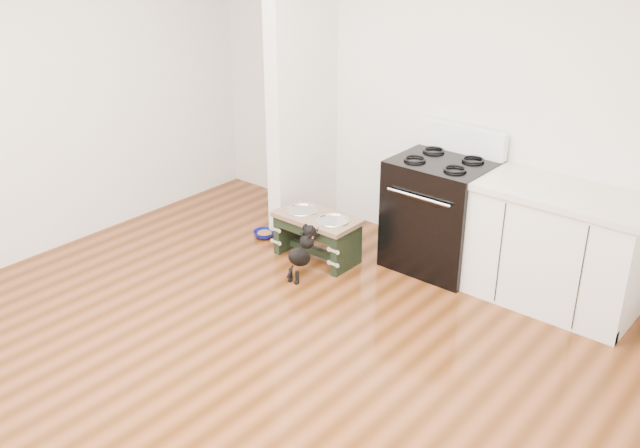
{
  "coord_description": "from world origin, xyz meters",
  "views": [
    {
      "loc": [
        2.89,
        -2.55,
        2.8
      ],
      "look_at": [
        -0.27,
        1.26,
        0.54
      ],
      "focal_mm": 40.0,
      "sensor_mm": 36.0,
      "label": 1
    }
  ],
  "objects": [
    {
      "name": "ground",
      "position": [
        0.0,
        0.0,
        0.0
      ],
      "size": [
        5.0,
        5.0,
        0.0
      ],
      "primitive_type": "plane",
      "color": "#48240C",
      "rests_on": "ground"
    },
    {
      "name": "partition_wall",
      "position": [
        -1.18,
        2.1,
        1.35
      ],
      "size": [
        0.15,
        0.8,
        2.7
      ],
      "primitive_type": "cube",
      "color": "silver",
      "rests_on": "ground"
    },
    {
      "name": "floor_bowl",
      "position": [
        -1.22,
        1.61,
        0.03
      ],
      "size": [
        0.23,
        0.23,
        0.06
      ],
      "rotation": [
        0.0,
        0.0,
        -0.15
      ],
      "color": "#0D0F61",
      "rests_on": "ground"
    },
    {
      "name": "dog_feeder",
      "position": [
        -0.59,
        1.6,
        0.28
      ],
      "size": [
        0.72,
        0.38,
        0.41
      ],
      "color": "black",
      "rests_on": "ground"
    },
    {
      "name": "room_shell",
      "position": [
        0.0,
        0.0,
        1.62
      ],
      "size": [
        5.0,
        5.0,
        5.0
      ],
      "color": "silver",
      "rests_on": "ground"
    },
    {
      "name": "cabinet_run",
      "position": [
        1.23,
        2.18,
        0.45
      ],
      "size": [
        1.24,
        0.64,
        0.91
      ],
      "color": "white",
      "rests_on": "ground"
    },
    {
      "name": "oven_range",
      "position": [
        0.25,
        2.16,
        0.48
      ],
      "size": [
        0.76,
        0.69,
        1.14
      ],
      "color": "black",
      "rests_on": "ground"
    },
    {
      "name": "puppy",
      "position": [
        -0.47,
        1.27,
        0.24
      ],
      "size": [
        0.13,
        0.37,
        0.44
      ],
      "color": "black",
      "rests_on": "ground"
    }
  ]
}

